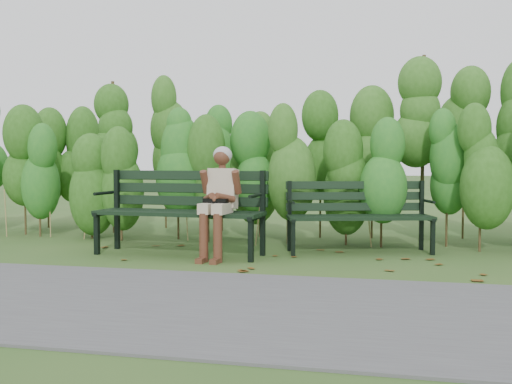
# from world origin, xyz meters

# --- Properties ---
(ground) EXTENTS (80.00, 80.00, 0.00)m
(ground) POSITION_xyz_m (0.00, 0.00, 0.00)
(ground) COLOR #2C531D
(footpath) EXTENTS (60.00, 2.50, 0.01)m
(footpath) POSITION_xyz_m (0.00, -2.20, 0.01)
(footpath) COLOR #474749
(footpath) RESTS_ON ground
(hedge_band) EXTENTS (11.04, 1.67, 2.42)m
(hedge_band) POSITION_xyz_m (0.00, 1.86, 1.26)
(hedge_band) COLOR #47381E
(hedge_band) RESTS_ON ground
(leaf_litter) EXTENTS (5.72, 2.28, 0.01)m
(leaf_litter) POSITION_xyz_m (0.39, -0.07, 0.00)
(leaf_litter) COLOR brown
(leaf_litter) RESTS_ON ground
(bench_left) EXTENTS (2.05, 0.78, 1.01)m
(bench_left) POSITION_xyz_m (-0.88, 0.23, 0.59)
(bench_left) COLOR black
(bench_left) RESTS_ON ground
(bench_right) EXTENTS (1.83, 1.02, 0.87)m
(bench_right) POSITION_xyz_m (1.17, 0.85, 0.51)
(bench_right) COLOR black
(bench_right) RESTS_ON ground
(seated_woman) EXTENTS (0.48, 0.70, 1.29)m
(seated_woman) POSITION_xyz_m (-0.35, -0.00, 0.75)
(seated_woman) COLOR beige
(seated_woman) RESTS_ON ground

